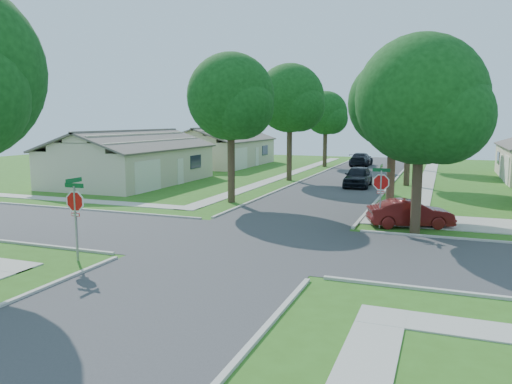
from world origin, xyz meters
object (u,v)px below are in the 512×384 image
object	(u,v)px
tree_e_mid	(411,103)
tree_ne_corner	(422,106)
car_curb_east	(358,176)
tree_w_far	(326,115)
tree_w_near	(232,101)
car_driveway	(410,213)
stop_sign_ne	(381,185)
tree_e_near	(394,108)
car_curb_west	(361,159)
house_nw_near	(132,164)
house_nw_far	(221,151)
tree_w_mid	(291,101)
tree_e_far	(419,110)
stop_sign_sw	(75,205)

from	to	relation	value
tree_e_mid	tree_ne_corner	world-z (taller)	tree_e_mid
car_curb_east	tree_w_far	bearing A→B (deg)	110.17
tree_w_near	car_driveway	size ratio (longest dim) A/B	2.30
stop_sign_ne	tree_ne_corner	size ratio (longest dim) A/B	0.34
tree_e_near	tree_ne_corner	xyz separation A→B (m)	(1.61, -4.80, -0.05)
car_curb_east	car_curb_west	bearing A→B (deg)	96.68
tree_ne_corner	car_curb_west	size ratio (longest dim) A/B	1.73
tree_w_far	car_curb_west	size ratio (longest dim) A/B	1.60
stop_sign_ne	tree_e_mid	size ratio (longest dim) A/B	0.32
tree_e_near	house_nw_near	distance (m)	21.98
tree_e_near	car_driveway	bearing A→B (deg)	-70.40
house_nw_near	tree_e_mid	bearing A→B (deg)	16.15
tree_w_far	house_nw_far	size ratio (longest dim) A/B	0.59
tree_ne_corner	house_nw_near	bearing A→B (deg)	154.23
tree_e_mid	tree_w_mid	world-z (taller)	tree_w_mid
tree_w_mid	tree_ne_corner	world-z (taller)	tree_w_mid
tree_e_mid	tree_w_far	size ratio (longest dim) A/B	1.15
tree_w_mid	car_curb_west	distance (m)	16.76
tree_e_mid	car_curb_west	world-z (taller)	tree_e_mid
stop_sign_ne	tree_w_mid	size ratio (longest dim) A/B	0.31
house_nw_far	car_driveway	world-z (taller)	house_nw_far
house_nw_near	tree_e_far	bearing A→B (deg)	42.50
tree_e_far	house_nw_near	size ratio (longest dim) A/B	0.64
tree_w_mid	tree_ne_corner	xyz separation A→B (m)	(11.00, -16.80, -0.90)
tree_w_mid	tree_e_mid	bearing A→B (deg)	-0.00
stop_sign_ne	tree_ne_corner	world-z (taller)	tree_ne_corner
tree_ne_corner	tree_w_mid	bearing A→B (deg)	123.22
tree_w_near	stop_sign_ne	bearing A→B (deg)	-24.74
tree_e_far	house_nw_far	bearing A→B (deg)	-174.47
house_nw_far	tree_e_near	bearing A→B (deg)	-47.94
house_nw_far	car_driveway	bearing A→B (deg)	-50.31
car_curb_east	house_nw_near	bearing A→B (deg)	-168.45
stop_sign_ne	tree_e_near	bearing A→B (deg)	89.32
stop_sign_ne	tree_w_near	distance (m)	11.07
car_curb_west	car_driveway	bearing A→B (deg)	103.41
tree_e_mid	car_curb_east	xyz separation A→B (m)	(-3.43, -1.96, -5.48)
stop_sign_ne	car_driveway	distance (m)	2.06
stop_sign_ne	tree_e_far	size ratio (longest dim) A/B	0.34
tree_e_far	car_curb_west	world-z (taller)	tree_e_far
tree_w_mid	house_nw_near	distance (m)	13.77
tree_w_near	car_curb_west	world-z (taller)	tree_w_near
tree_e_far	house_nw_far	world-z (taller)	tree_e_far
stop_sign_sw	stop_sign_ne	bearing A→B (deg)	45.00
house_nw_near	car_curb_east	bearing A→B (deg)	13.17
tree_e_mid	car_curb_west	size ratio (longest dim) A/B	1.84
tree_e_near	car_curb_west	distance (m)	28.43
stop_sign_sw	house_nw_near	distance (m)	22.71
stop_sign_sw	tree_w_near	xyz separation A→B (m)	(0.06, 13.71, 4.08)
tree_w_near	house_nw_near	xyz separation A→B (m)	(-11.35, 5.99, -4.60)
stop_sign_sw	stop_sign_ne	distance (m)	13.29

